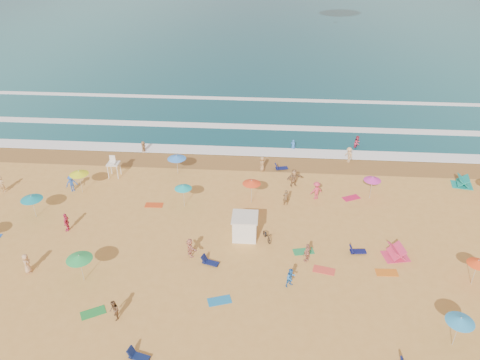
{
  "coord_description": "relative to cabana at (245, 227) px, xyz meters",
  "views": [
    {
      "loc": [
        3.38,
        -33.38,
        24.73
      ],
      "look_at": [
        0.48,
        6.0,
        1.5
      ],
      "focal_mm": 35.0,
      "sensor_mm": 36.0,
      "label": 1
    }
  ],
  "objects": [
    {
      "name": "towels",
      "position": [
        -1.51,
        -1.97,
        -0.98
      ],
      "size": [
        55.93,
        20.89,
        0.03
      ],
      "color": "red",
      "rests_on": "ground"
    },
    {
      "name": "beachgoers",
      "position": [
        -1.5,
        5.43,
        -0.17
      ],
      "size": [
        37.47,
        29.05,
        2.12
      ],
      "color": "brown",
      "rests_on": "ground"
    },
    {
      "name": "lifeguard_stand",
      "position": [
        -14.36,
        9.41,
        0.05
      ],
      "size": [
        1.2,
        1.2,
        2.1
      ],
      "primitive_type": null,
      "color": "white",
      "rests_on": "ground"
    },
    {
      "name": "ground",
      "position": [
        -1.42,
        1.07,
        -1.0
      ],
      "size": [
        220.0,
        220.0,
        0.0
      ],
      "primitive_type": "plane",
      "color": "gold",
      "rests_on": "ground"
    },
    {
      "name": "ocean",
      "position": [
        -1.42,
        85.07,
        -1.0
      ],
      "size": [
        220.0,
        140.0,
        0.18
      ],
      "primitive_type": "cube",
      "color": "#0C4756",
      "rests_on": "ground"
    },
    {
      "name": "cabana_roof",
      "position": [
        0.0,
        0.0,
        1.06
      ],
      "size": [
        2.2,
        2.2,
        0.12
      ],
      "primitive_type": "cube",
      "color": "silver",
      "rests_on": "cabana"
    },
    {
      "name": "cabana",
      "position": [
        0.0,
        0.0,
        0.0
      ],
      "size": [
        2.0,
        2.0,
        2.0
      ],
      "primitive_type": "cube",
      "color": "white",
      "rests_on": "ground"
    },
    {
      "name": "surf_foam",
      "position": [
        -1.42,
        22.39,
        -0.9
      ],
      "size": [
        200.0,
        18.7,
        0.05
      ],
      "color": "white",
      "rests_on": "ground"
    },
    {
      "name": "beach_umbrellas",
      "position": [
        0.09,
        -0.3,
        1.16
      ],
      "size": [
        54.92,
        24.29,
        0.74
      ],
      "color": "#D34616",
      "rests_on": "ground"
    },
    {
      "name": "bicycle",
      "position": [
        1.9,
        -0.3,
        -0.57
      ],
      "size": [
        1.16,
        1.72,
        0.85
      ],
      "primitive_type": "imported",
      "rotation": [
        0.0,
        0.0,
        0.41
      ],
      "color": "black",
      "rests_on": "ground"
    },
    {
      "name": "loungers",
      "position": [
        5.89,
        -2.39,
        -0.83
      ],
      "size": [
        59.03,
        26.19,
        0.34
      ],
      "color": "#0E1846",
      "rests_on": "ground"
    },
    {
      "name": "popup_tents",
      "position": [
        17.03,
        4.23,
        -0.4
      ],
      "size": [
        11.43,
        13.91,
        1.2
      ],
      "color": "#E2325F",
      "rests_on": "ground"
    },
    {
      "name": "wet_sand",
      "position": [
        -1.42,
        13.57,
        -0.99
      ],
      "size": [
        220.0,
        220.0,
        0.0
      ],
      "primitive_type": "plane",
      "color": "olive",
      "rests_on": "ground"
    }
  ]
}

